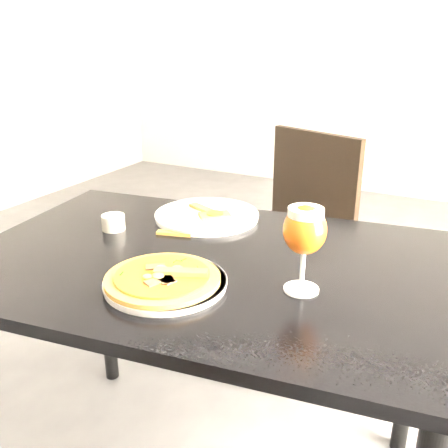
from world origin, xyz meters
The scene contains 10 objects.
ground centered at (0.00, 0.00, 0.00)m, with size 6.00×6.00×0.00m, color #4C4C4E.
dining_table centered at (0.14, -0.25, 0.66)m, with size 1.30×0.96×0.75m.
chair_far centered at (0.10, 0.51, 0.51)m, with size 0.54×0.54×0.92m.
plate_main centered at (0.14, -0.42, 0.76)m, with size 0.27×0.27×0.01m, color white.
pizza centered at (0.13, -0.43, 0.77)m, with size 0.26×0.26×0.03m.
plate_second centered at (0.00, 0.00, 0.76)m, with size 0.31×0.31×0.02m, color white.
crust_scraps centered at (0.02, -0.01, 0.77)m, with size 0.17×0.12×0.01m.
loose_crust centered at (-0.01, -0.16, 0.75)m, with size 0.10×0.02×0.01m, color #985924.
sauce_cup centered at (-0.19, -0.20, 0.77)m, with size 0.07×0.07×0.04m.
beer_glass centered at (0.41, -0.30, 0.89)m, with size 0.09×0.09×0.19m.
Camera 1 is at (0.71, -1.23, 1.27)m, focal length 40.00 mm.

